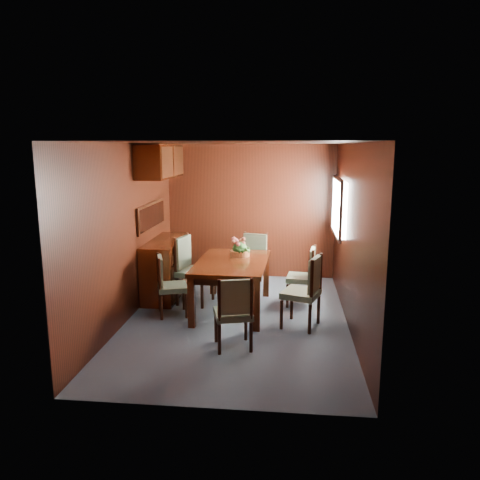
# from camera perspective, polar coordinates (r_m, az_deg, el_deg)

# --- Properties ---
(ground) EXTENTS (4.50, 4.50, 0.00)m
(ground) POSITION_cam_1_polar(r_m,az_deg,el_deg) (6.57, -0.35, -9.67)
(ground) COLOR #3E4A55
(ground) RESTS_ON ground
(room_shell) EXTENTS (3.06, 4.52, 2.41)m
(room_shell) POSITION_cam_1_polar(r_m,az_deg,el_deg) (6.51, -0.95, 4.96)
(room_shell) COLOR black
(room_shell) RESTS_ON ground
(sideboard) EXTENTS (0.48, 1.40, 0.90)m
(sideboard) POSITION_cam_1_polar(r_m,az_deg,el_deg) (7.59, -8.93, -3.32)
(sideboard) COLOR #331206
(sideboard) RESTS_ON ground
(dining_table) EXTENTS (1.04, 1.62, 0.74)m
(dining_table) POSITION_cam_1_polar(r_m,az_deg,el_deg) (6.74, -0.93, -3.42)
(dining_table) COLOR #331206
(dining_table) RESTS_ON ground
(chair_left_near) EXTENTS (0.51, 0.52, 0.87)m
(chair_left_near) POSITION_cam_1_polar(r_m,az_deg,el_deg) (6.66, -8.82, -5.09)
(chair_left_near) COLOR black
(chair_left_near) RESTS_ON ground
(chair_left_far) EXTENTS (0.57, 0.58, 1.04)m
(chair_left_far) POSITION_cam_1_polar(r_m,az_deg,el_deg) (7.15, -6.10, -3.13)
(chair_left_far) COLOR black
(chair_left_far) RESTS_ON ground
(chair_right_near) EXTENTS (0.57, 0.58, 0.98)m
(chair_right_near) POSITION_cam_1_polar(r_m,az_deg,el_deg) (6.19, 8.10, -5.79)
(chair_right_near) COLOR black
(chair_right_near) RESTS_ON ground
(chair_right_far) EXTENTS (0.45, 0.47, 0.89)m
(chair_right_far) POSITION_cam_1_polar(r_m,az_deg,el_deg) (7.07, 7.99, -4.01)
(chair_right_far) COLOR black
(chair_right_far) RESTS_ON ground
(chair_head) EXTENTS (0.52, 0.51, 0.90)m
(chair_head) POSITION_cam_1_polar(r_m,az_deg,el_deg) (5.49, -0.75, -8.42)
(chair_head) COLOR black
(chair_head) RESTS_ON ground
(chair_foot) EXTENTS (0.53, 0.51, 0.93)m
(chair_foot) POSITION_cam_1_polar(r_m,az_deg,el_deg) (7.85, 1.64, -2.20)
(chair_foot) COLOR black
(chair_foot) RESTS_ON ground
(flower_centerpiece) EXTENTS (0.31, 0.31, 0.31)m
(flower_centerpiece) POSITION_cam_1_polar(r_m,az_deg,el_deg) (6.96, -0.01, -0.80)
(flower_centerpiece) COLOR #C3703B
(flower_centerpiece) RESTS_ON dining_table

